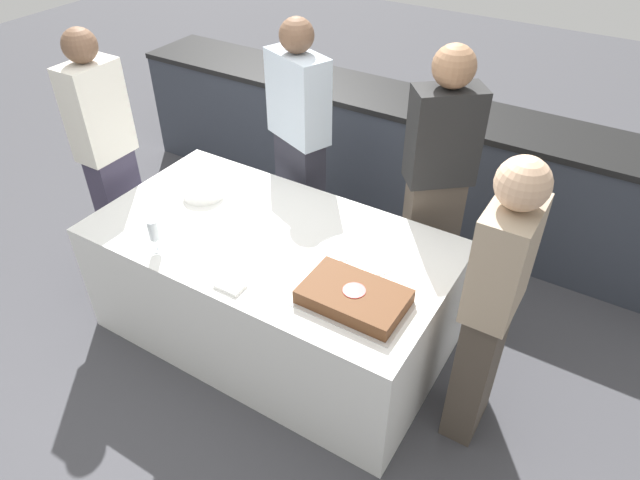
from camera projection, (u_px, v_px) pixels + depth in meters
name	position (u px, v px, depth m)	size (l,w,h in m)	color
ground_plane	(276.00, 331.00, 3.49)	(14.00, 14.00, 0.00)	#424247
back_counter	(396.00, 155.00, 4.30)	(4.40, 0.58, 0.92)	#333842
dining_table	(273.00, 287.00, 3.27)	(1.96, 1.06, 0.73)	white
cake	(354.00, 297.00, 2.62)	(0.52, 0.34, 0.08)	#B7B2AD
plate_stack	(203.00, 191.00, 3.35)	(0.24, 0.24, 0.06)	white
wine_glass	(154.00, 231.00, 2.88)	(0.07, 0.07, 0.18)	white
side_plate_near_cake	(374.00, 262.00, 2.87)	(0.21, 0.21, 0.00)	white
side_plate_right_edge	(339.00, 248.00, 2.96)	(0.21, 0.21, 0.00)	white
utensil_pile	(230.00, 286.00, 2.72)	(0.14, 0.09, 0.02)	white
person_cutting_cake	(437.00, 183.00, 3.21)	(0.41, 0.39, 1.66)	#4C4238
person_seated_left	(109.00, 158.00, 3.47)	(0.20, 0.33, 1.64)	#383347
person_seated_right	(492.00, 307.00, 2.50)	(0.21, 0.35, 1.56)	#4C4238
person_standing_back	(299.00, 146.00, 3.61)	(0.46, 0.34, 1.64)	#282833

